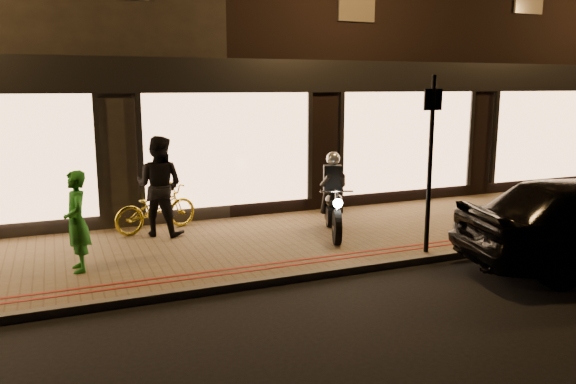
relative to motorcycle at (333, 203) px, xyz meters
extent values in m
plane|color=black|center=(-1.42, -1.89, -0.73)|extent=(90.00, 90.00, 0.00)
cube|color=brown|center=(-1.42, 0.11, -0.67)|extent=(50.00, 4.00, 0.12)
cube|color=#59544C|center=(-1.42, -1.84, -0.67)|extent=(50.00, 0.14, 0.12)
cube|color=maroon|center=(-1.42, -1.44, -0.61)|extent=(50.00, 0.06, 0.01)
cube|color=maroon|center=(-1.42, -1.24, -0.61)|extent=(50.00, 0.06, 0.01)
cube|color=black|center=(4.58, 7.11, 3.52)|extent=(12.00, 10.00, 8.50)
cube|color=black|center=(-1.42, 2.06, 2.42)|extent=(48.00, 0.12, 0.70)
cube|color=#F5B27A|center=(-1.42, 2.05, 0.88)|extent=(3.60, 0.06, 2.38)
cube|color=#F5B27A|center=(3.08, 2.05, 0.88)|extent=(3.60, 0.06, 2.38)
cube|color=#F5B27A|center=(7.58, 2.05, 0.88)|extent=(3.60, 0.06, 2.38)
cylinder|color=black|center=(-0.25, -0.64, -0.29)|extent=(0.34, 0.64, 0.64)
cylinder|color=black|center=(0.22, 0.57, -0.29)|extent=(0.34, 0.64, 0.64)
cylinder|color=silver|center=(-0.25, -0.64, -0.29)|extent=(0.18, 0.18, 0.14)
cylinder|color=silver|center=(0.22, 0.57, -0.29)|extent=(0.18, 0.18, 0.14)
cube|color=black|center=(0.00, 0.01, -0.21)|extent=(0.49, 0.75, 0.30)
ellipsoid|color=black|center=(-0.04, -0.11, 0.09)|extent=(0.48, 0.59, 0.29)
cube|color=black|center=(0.11, 0.29, 0.09)|extent=(0.40, 0.59, 0.09)
cylinder|color=silver|center=(-0.20, -0.50, 0.34)|extent=(0.57, 0.25, 0.03)
cylinder|color=silver|center=(-0.23, -0.60, 0.01)|extent=(0.16, 0.32, 0.71)
sphere|color=white|center=(-0.28, -0.73, 0.17)|extent=(0.22, 0.22, 0.17)
cylinder|color=silver|center=(0.28, 0.39, -0.33)|extent=(0.26, 0.54, 0.07)
cube|color=black|center=(0.06, 0.17, 0.44)|extent=(0.40, 0.33, 0.55)
sphere|color=#ABACB2|center=(0.04, 0.11, 0.85)|extent=(0.34, 0.34, 0.26)
cylinder|color=black|center=(-0.20, -0.07, 0.47)|extent=(0.22, 0.60, 0.34)
cylinder|color=black|center=(0.10, -0.19, 0.47)|extent=(0.37, 0.57, 0.34)
cylinder|color=black|center=(-0.08, 0.18, -0.01)|extent=(0.13, 0.27, 0.46)
cylinder|color=black|center=(0.18, 0.08, -0.01)|extent=(0.26, 0.28, 0.46)
cylinder|color=black|center=(0.97, -1.64, 0.89)|extent=(0.08, 0.08, 3.00)
cube|color=black|center=(0.97, -1.64, 1.99)|extent=(0.35, 0.03, 0.35)
imported|color=gold|center=(-3.08, 1.60, -0.16)|extent=(1.84, 1.15, 0.91)
imported|color=black|center=(4.30, -1.49, -0.14)|extent=(1.64, 0.95, 0.95)
imported|color=#1D6F20|center=(-4.61, -0.40, 0.17)|extent=(0.43, 0.61, 1.57)
imported|color=black|center=(-3.05, 1.27, 0.34)|extent=(1.17, 1.12, 1.91)
camera|label=1|loc=(-4.84, -9.34, 2.21)|focal=35.00mm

